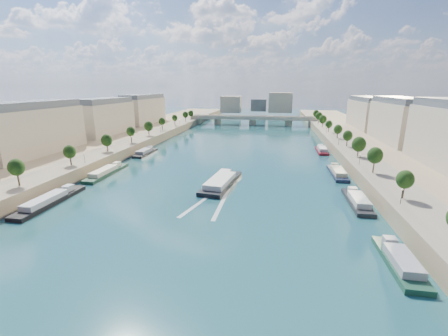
% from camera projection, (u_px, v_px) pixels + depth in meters
% --- Properties ---
extents(ground, '(700.00, 700.00, 0.00)m').
position_uv_depth(ground, '(229.00, 162.00, 138.31)').
color(ground, '#0E3B3E').
rests_on(ground, ground).
extents(quay_left, '(44.00, 520.00, 5.00)m').
position_uv_depth(quay_left, '(87.00, 152.00, 149.29)').
color(quay_left, '#9E8460').
rests_on(quay_left, ground).
extents(quay_right, '(44.00, 520.00, 5.00)m').
position_uv_depth(quay_right, '(398.00, 164.00, 126.01)').
color(quay_right, '#9E8460').
rests_on(quay_right, ground).
extents(pave_left, '(14.00, 520.00, 0.10)m').
position_uv_depth(pave_left, '(114.00, 148.00, 146.19)').
color(pave_left, gray).
rests_on(pave_left, quay_left).
extents(pave_right, '(14.00, 520.00, 0.10)m').
position_uv_depth(pave_right, '(361.00, 157.00, 127.75)').
color(pave_right, gray).
rests_on(pave_right, quay_right).
extents(trees_left, '(4.80, 268.80, 8.26)m').
position_uv_depth(trees_left, '(119.00, 136.00, 146.32)').
color(trees_left, '#382B1E').
rests_on(trees_left, ground).
extents(trees_right, '(4.80, 268.80, 8.26)m').
position_uv_depth(trees_right, '(352.00, 140.00, 136.14)').
color(trees_right, '#382B1E').
rests_on(trees_right, ground).
extents(lamps_left, '(0.36, 200.36, 4.28)m').
position_uv_depth(lamps_left, '(111.00, 146.00, 135.23)').
color(lamps_left, black).
rests_on(lamps_left, ground).
extents(lamps_right, '(0.36, 200.36, 4.28)m').
position_uv_depth(lamps_right, '(348.00, 148.00, 132.51)').
color(lamps_right, black).
rests_on(lamps_right, ground).
extents(buildings_left, '(16.00, 226.00, 23.20)m').
position_uv_depth(buildings_left, '(75.00, 120.00, 159.10)').
color(buildings_left, '#C2AF95').
rests_on(buildings_left, ground).
extents(buildings_right, '(16.00, 226.00, 23.20)m').
position_uv_depth(buildings_right, '(424.00, 128.00, 131.61)').
color(buildings_right, '#C2AF95').
rests_on(buildings_right, ground).
extents(skyline, '(79.00, 42.00, 22.00)m').
position_uv_depth(skyline, '(261.00, 104.00, 342.58)').
color(skyline, '#C2AF95').
rests_on(skyline, ground).
extents(bridge, '(112.00, 12.00, 8.15)m').
position_uv_depth(bridge, '(253.00, 119.00, 269.57)').
color(bridge, '#C1B79E').
rests_on(bridge, ground).
extents(tour_barge, '(11.58, 28.77, 3.80)m').
position_uv_depth(tour_barge, '(221.00, 182.00, 106.60)').
color(tour_barge, black).
rests_on(tour_barge, ground).
extents(wake, '(10.96, 26.01, 0.04)m').
position_uv_depth(wake, '(212.00, 202.00, 91.10)').
color(wake, silver).
rests_on(wake, ground).
extents(moored_barges_left, '(5.00, 155.64, 3.60)m').
position_uv_depth(moored_barges_left, '(53.00, 199.00, 90.98)').
color(moored_barges_left, '#1D2740').
rests_on(moored_barges_left, ground).
extents(moored_barges_right, '(5.00, 167.67, 3.60)m').
position_uv_depth(moored_barges_right, '(358.00, 202.00, 88.77)').
color(moored_barges_right, black).
rests_on(moored_barges_right, ground).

